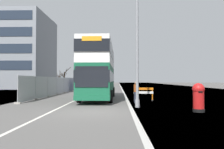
{
  "coord_description": "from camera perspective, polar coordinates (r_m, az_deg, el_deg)",
  "views": [
    {
      "loc": [
        1.56,
        -12.03,
        1.76
      ],
      "look_at": [
        1.09,
        5.39,
        2.2
      ],
      "focal_mm": 34.88,
      "sensor_mm": 36.0,
      "label": 1
    }
  ],
  "objects": [
    {
      "name": "roadworks_barrier",
      "position": [
        18.85,
        8.24,
        -4.67
      ],
      "size": [
        1.69,
        0.72,
        1.11
      ],
      "color": "orange",
      "rests_on": "ground"
    },
    {
      "name": "pedestrian_at_kerb",
      "position": [
        16.78,
        6.3,
        -4.65
      ],
      "size": [
        0.34,
        0.34,
        1.64
      ],
      "color": "#2D3342",
      "rests_on": "ground"
    },
    {
      "name": "double_decker_bus",
      "position": [
        20.1,
        -3.44,
        1.06
      ],
      "size": [
        2.82,
        10.62,
        4.96
      ],
      "color": "#145638",
      "rests_on": "ground"
    },
    {
      "name": "bare_tree_far_verge_mid",
      "position": [
        65.06,
        -13.73,
        -1.16
      ],
      "size": [
        2.78,
        2.99,
        3.91
      ],
      "color": "#4C3D2D",
      "rests_on": "ground"
    },
    {
      "name": "construction_site_fence",
      "position": [
        28.67,
        -13.36,
        -2.87
      ],
      "size": [
        0.44,
        24.0,
        2.15
      ],
      "color": "#A8AAAD",
      "rests_on": "ground"
    },
    {
      "name": "lamppost_foreground",
      "position": [
        14.24,
        6.62,
        7.64
      ],
      "size": [
        0.29,
        0.7,
        8.48
      ],
      "color": "gray",
      "rests_on": "ground"
    },
    {
      "name": "car_receding_far",
      "position": [
        47.45,
        -4.07,
        -2.28
      ],
      "size": [
        2.03,
        3.85,
        2.27
      ],
      "color": "navy",
      "rests_on": "ground"
    },
    {
      "name": "car_receding_mid",
      "position": [
        40.94,
        -5.16,
        -2.57
      ],
      "size": [
        1.95,
        4.26,
        2.03
      ],
      "color": "slate",
      "rests_on": "ground"
    },
    {
      "name": "red_pillar_postbox",
      "position": [
        12.94,
        21.73,
        -5.3
      ],
      "size": [
        0.66,
        0.66,
        1.59
      ],
      "color": "black",
      "rests_on": "ground"
    },
    {
      "name": "bare_tree_far_verge_near",
      "position": [
        56.31,
        -12.35,
        -0.77
      ],
      "size": [
        2.86,
        1.9,
        5.06
      ],
      "color": "#4C3D2D",
      "rests_on": "ground"
    },
    {
      "name": "ground",
      "position": [
        12.37,
        -3.12,
        -9.85
      ],
      "size": [
        140.0,
        280.0,
        0.1
      ],
      "color": "#565451"
    },
    {
      "name": "car_oncoming_near",
      "position": [
        34.64,
        -7.41,
        -2.74
      ],
      "size": [
        2.03,
        4.21,
        2.07
      ],
      "color": "navy",
      "rests_on": "ground"
    }
  ]
}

